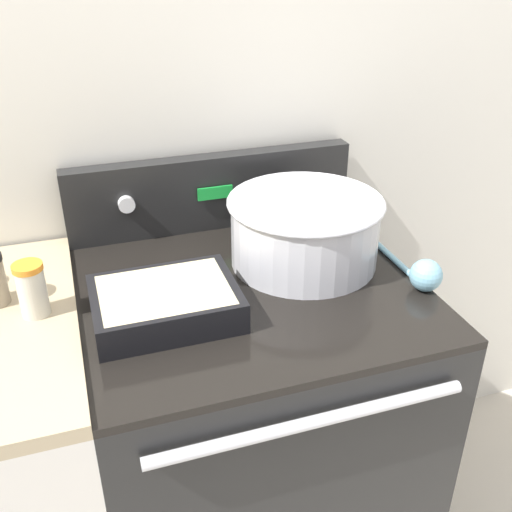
{
  "coord_description": "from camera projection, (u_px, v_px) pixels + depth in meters",
  "views": [
    {
      "loc": [
        -0.34,
        -0.73,
        1.62
      ],
      "look_at": [
        0.02,
        0.36,
        0.99
      ],
      "focal_mm": 42.0,
      "sensor_mm": 36.0,
      "label": 1
    }
  ],
  "objects": [
    {
      "name": "casserole_dish",
      "position": [
        165.0,
        302.0,
        1.19
      ],
      "size": [
        0.29,
        0.22,
        0.07
      ],
      "color": "black",
      "rests_on": "stove_range"
    },
    {
      "name": "mixing_bowl",
      "position": [
        305.0,
        227.0,
        1.37
      ],
      "size": [
        0.36,
        0.36,
        0.16
      ],
      "color": "silver",
      "rests_on": "stove_range"
    },
    {
      "name": "ladle",
      "position": [
        422.0,
        274.0,
        1.3
      ],
      "size": [
        0.07,
        0.27,
        0.07
      ],
      "color": "#7AB2C6",
      "rests_on": "stove_range"
    },
    {
      "name": "stove_range",
      "position": [
        251.0,
        438.0,
        1.54
      ],
      "size": [
        0.74,
        0.71,
        0.93
      ],
      "color": "black",
      "rests_on": "ground_plane"
    },
    {
      "name": "control_panel",
      "position": [
        212.0,
        192.0,
        1.54
      ],
      "size": [
        0.74,
        0.07,
        0.19
      ],
      "color": "black",
      "rests_on": "stove_range"
    },
    {
      "name": "spice_jar_orange_cap",
      "position": [
        32.0,
        289.0,
        1.17
      ],
      "size": [
        0.06,
        0.06,
        0.11
      ],
      "color": "beige",
      "rests_on": "side_counter"
    },
    {
      "name": "kitchen_wall",
      "position": [
        203.0,
        98.0,
        1.48
      ],
      "size": [
        8.0,
        0.05,
        2.5
      ],
      "color": "silver",
      "rests_on": "ground_plane"
    }
  ]
}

